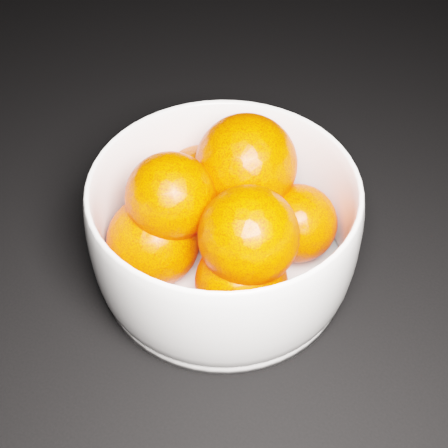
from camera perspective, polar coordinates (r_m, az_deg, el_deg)
The scene contains 2 objects.
bowl at distance 0.51m, azimuth 0.00°, elevation -0.41°, with size 0.22×0.22×0.11m.
orange_pile at distance 0.51m, azimuth -0.26°, elevation 0.94°, with size 0.16×0.16×0.12m.
Camera 1 is at (0.45, -0.03, 0.43)m, focal length 50.00 mm.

